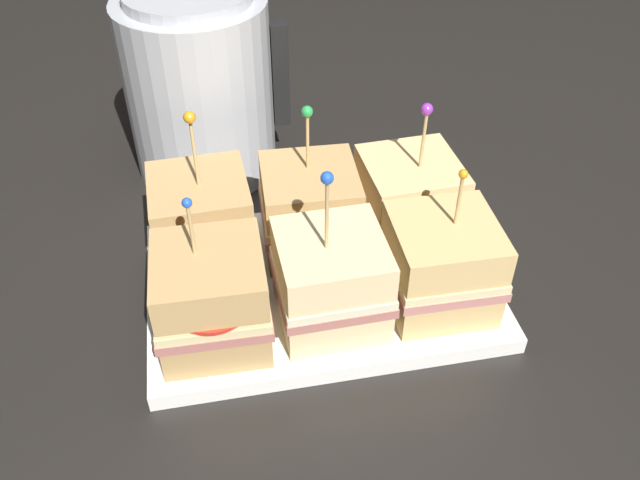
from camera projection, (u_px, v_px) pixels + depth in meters
ground_plane at (320, 290)px, 0.70m from camera, size 6.00×6.00×0.00m
serving_platter at (320, 284)px, 0.70m from camera, size 0.35×0.24×0.02m
sandwich_front_left at (212, 299)px, 0.60m from camera, size 0.10×0.10×0.16m
sandwich_front_center at (328, 281)px, 0.62m from camera, size 0.10×0.10×0.17m
sandwich_front_right at (441, 264)px, 0.64m from camera, size 0.10×0.10×0.15m
sandwich_back_left at (202, 222)px, 0.68m from camera, size 0.10×0.10×0.17m
sandwich_back_center at (308, 210)px, 0.70m from camera, size 0.11×0.11×0.16m
sandwich_back_right at (409, 200)px, 0.71m from camera, size 0.11×0.11×0.16m
kettle_steel at (200, 86)px, 0.80m from camera, size 0.20×0.17×0.25m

